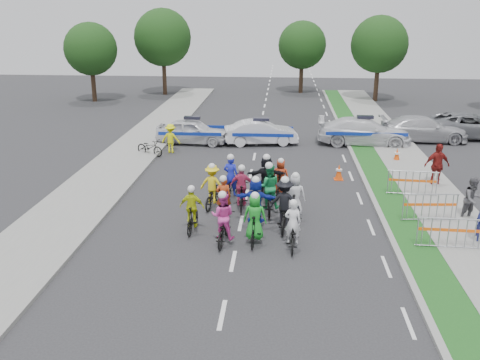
# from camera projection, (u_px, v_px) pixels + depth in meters

# --- Properties ---
(ground) EXTENTS (90.00, 90.00, 0.00)m
(ground) POSITION_uv_depth(u_px,v_px,m) (233.00, 261.00, 16.30)
(ground) COLOR #28282B
(ground) RESTS_ON ground
(curb_right) EXTENTS (0.20, 60.00, 0.12)m
(curb_right) POSITION_uv_depth(u_px,v_px,m) (376.00, 206.00, 20.64)
(curb_right) COLOR gray
(curb_right) RESTS_ON ground
(grass_strip) EXTENTS (1.20, 60.00, 0.11)m
(grass_strip) POSITION_uv_depth(u_px,v_px,m) (395.00, 207.00, 20.59)
(grass_strip) COLOR #194F19
(grass_strip) RESTS_ON ground
(sidewalk_right) EXTENTS (2.40, 60.00, 0.13)m
(sidewalk_right) POSITION_uv_depth(u_px,v_px,m) (442.00, 208.00, 20.45)
(sidewalk_right) COLOR gray
(sidewalk_right) RESTS_ON ground
(sidewalk_left) EXTENTS (3.00, 60.00, 0.13)m
(sidewalk_left) POSITION_uv_depth(u_px,v_px,m) (84.00, 198.00, 21.51)
(sidewalk_left) COLOR gray
(sidewalk_left) RESTS_ON ground
(rider_0) EXTENTS (0.61, 1.67, 1.69)m
(rider_0) POSITION_uv_depth(u_px,v_px,m) (292.00, 232.00, 17.03)
(rider_0) COLOR black
(rider_0) RESTS_ON ground
(rider_1) EXTENTS (0.79, 1.75, 1.81)m
(rider_1) POSITION_uv_depth(u_px,v_px,m) (255.00, 223.00, 17.35)
(rider_1) COLOR black
(rider_1) RESTS_ON ground
(rider_2) EXTENTS (0.80, 1.83, 1.83)m
(rider_2) POSITION_uv_depth(u_px,v_px,m) (223.00, 224.00, 17.36)
(rider_2) COLOR black
(rider_2) RESTS_ON ground
(rider_3) EXTENTS (0.88, 1.64, 1.70)m
(rider_3) POSITION_uv_depth(u_px,v_px,m) (192.00, 213.00, 18.27)
(rider_3) COLOR black
(rider_3) RESTS_ON ground
(rider_4) EXTENTS (1.12, 1.96, 1.96)m
(rider_4) POSITION_uv_depth(u_px,v_px,m) (284.00, 209.00, 18.43)
(rider_4) COLOR black
(rider_4) RESTS_ON ground
(rider_5) EXTENTS (1.52, 1.82, 1.86)m
(rider_5) POSITION_uv_depth(u_px,v_px,m) (256.00, 205.00, 18.71)
(rider_5) COLOR black
(rider_5) RESTS_ON ground
(rider_6) EXTENTS (0.81, 1.77, 1.74)m
(rider_6) POSITION_uv_depth(u_px,v_px,m) (224.00, 205.00, 19.24)
(rider_6) COLOR black
(rider_6) RESTS_ON ground
(rider_7) EXTENTS (0.81, 1.77, 1.82)m
(rider_7) POSITION_uv_depth(u_px,v_px,m) (295.00, 201.00, 19.32)
(rider_7) COLOR black
(rider_7) RESTS_ON ground
(rider_8) EXTENTS (0.87, 1.99, 1.99)m
(rider_8) POSITION_uv_depth(u_px,v_px,m) (269.00, 194.00, 20.00)
(rider_8) COLOR black
(rider_8) RESTS_ON ground
(rider_9) EXTENTS (0.92, 1.73, 1.80)m
(rider_9) POSITION_uv_depth(u_px,v_px,m) (242.00, 192.00, 20.29)
(rider_9) COLOR black
(rider_9) RESTS_ON ground
(rider_10) EXTENTS (1.07, 1.82, 1.78)m
(rider_10) POSITION_uv_depth(u_px,v_px,m) (213.00, 190.00, 20.54)
(rider_10) COLOR black
(rider_10) RESTS_ON ground
(rider_11) EXTENTS (1.58, 1.89, 1.93)m
(rider_11) POSITION_uv_depth(u_px,v_px,m) (266.00, 181.00, 21.24)
(rider_11) COLOR black
(rider_11) RESTS_ON ground
(rider_12) EXTENTS (0.98, 1.94, 1.89)m
(rider_12) POSITION_uv_depth(u_px,v_px,m) (231.00, 184.00, 21.45)
(rider_12) COLOR black
(rider_12) RESTS_ON ground
(rider_13) EXTENTS (0.77, 1.63, 1.66)m
(rider_13) POSITION_uv_depth(u_px,v_px,m) (280.00, 181.00, 21.66)
(rider_13) COLOR black
(rider_13) RESTS_ON ground
(police_car_0) EXTENTS (4.23, 2.04, 1.39)m
(police_car_0) POSITION_uv_depth(u_px,v_px,m) (193.00, 131.00, 30.17)
(police_car_0) COLOR silver
(police_car_0) RESTS_ON ground
(police_car_1) EXTENTS (4.27, 2.09, 1.35)m
(police_car_1) POSITION_uv_depth(u_px,v_px,m) (261.00, 132.00, 29.99)
(police_car_1) COLOR silver
(police_car_1) RESTS_ON ground
(police_car_2) EXTENTS (5.29, 2.47, 1.49)m
(police_car_2) POSITION_uv_depth(u_px,v_px,m) (364.00, 132.00, 29.88)
(police_car_2) COLOR silver
(police_car_2) RESTS_ON ground
(civilian_sedan) EXTENTS (4.93, 2.02, 1.43)m
(civilian_sedan) POSITION_uv_depth(u_px,v_px,m) (423.00, 129.00, 30.67)
(civilian_sedan) COLOR #B5B5BA
(civilian_sedan) RESTS_ON ground
(civilian_suv) EXTENTS (5.47, 2.64, 1.50)m
(civilian_suv) POSITION_uv_depth(u_px,v_px,m) (470.00, 126.00, 31.39)
(civilian_suv) COLOR slate
(civilian_suv) RESTS_ON ground
(spectator_1) EXTENTS (0.98, 0.89, 1.64)m
(spectator_1) POSITION_uv_depth(u_px,v_px,m) (473.00, 199.00, 19.14)
(spectator_1) COLOR #504F53
(spectator_1) RESTS_ON ground
(spectator_2) EXTENTS (1.20, 0.70, 1.92)m
(spectator_2) POSITION_uv_depth(u_px,v_px,m) (437.00, 166.00, 22.73)
(spectator_2) COLOR maroon
(spectator_2) RESTS_ON ground
(marshal_hiviz) EXTENTS (1.06, 0.68, 1.54)m
(marshal_hiviz) POSITION_uv_depth(u_px,v_px,m) (171.00, 138.00, 28.23)
(marshal_hiviz) COLOR #E9EC0C
(marshal_hiviz) RESTS_ON ground
(barrier_0) EXTENTS (2.02, 0.58, 1.12)m
(barrier_0) POSITION_uv_depth(u_px,v_px,m) (448.00, 235.00, 16.82)
(barrier_0) COLOR #A5A8AD
(barrier_0) RESTS_ON ground
(barrier_1) EXTENTS (2.03, 0.66, 1.12)m
(barrier_1) POSITION_uv_depth(u_px,v_px,m) (430.00, 209.00, 18.98)
(barrier_1) COLOR #A5A8AD
(barrier_1) RESTS_ON ground
(barrier_2) EXTENTS (2.03, 0.66, 1.12)m
(barrier_2) POSITION_uv_depth(u_px,v_px,m) (412.00, 184.00, 21.60)
(barrier_2) COLOR #A5A8AD
(barrier_2) RESTS_ON ground
(cone_0) EXTENTS (0.40, 0.40, 0.70)m
(cone_0) POSITION_uv_depth(u_px,v_px,m) (339.00, 172.00, 23.92)
(cone_0) COLOR #F24C0C
(cone_0) RESTS_ON ground
(cone_1) EXTENTS (0.40, 0.40, 0.70)m
(cone_1) POSITION_uv_depth(u_px,v_px,m) (397.00, 155.00, 26.64)
(cone_1) COLOR #F24C0C
(cone_1) RESTS_ON ground
(parked_bike) EXTENTS (1.74, 1.29, 0.87)m
(parked_bike) POSITION_uv_depth(u_px,v_px,m) (150.00, 147.00, 27.77)
(parked_bike) COLOR black
(parked_bike) RESTS_ON ground
(tree_0) EXTENTS (4.20, 4.20, 6.30)m
(tree_0) POSITION_uv_depth(u_px,v_px,m) (91.00, 49.00, 42.62)
(tree_0) COLOR #382619
(tree_0) RESTS_ON ground
(tree_1) EXTENTS (4.55, 4.55, 6.82)m
(tree_1) POSITION_uv_depth(u_px,v_px,m) (379.00, 44.00, 42.66)
(tree_1) COLOR #382619
(tree_1) RESTS_ON ground
(tree_3) EXTENTS (4.90, 4.90, 7.35)m
(tree_3) POSITION_uv_depth(u_px,v_px,m) (163.00, 38.00, 45.81)
(tree_3) COLOR #382619
(tree_3) RESTS_ON ground
(tree_4) EXTENTS (4.20, 4.20, 6.30)m
(tree_4) POSITION_uv_depth(u_px,v_px,m) (302.00, 45.00, 47.02)
(tree_4) COLOR #382619
(tree_4) RESTS_ON ground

